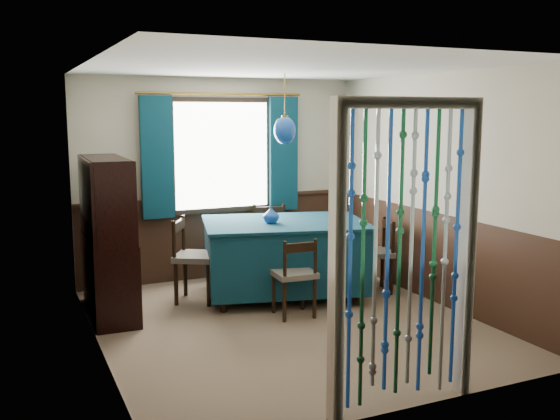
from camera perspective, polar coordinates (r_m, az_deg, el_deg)
name	(u,v)px	position (r m, az deg, el deg)	size (l,w,h in m)	color
floor	(287,323)	(6.32, 0.65, -10.28)	(4.00, 4.00, 0.00)	brown
ceiling	(288,67)	(5.98, 0.70, 12.96)	(4.00, 4.00, 0.00)	silver
wall_back	(221,179)	(7.87, -5.46, 2.84)	(3.60, 3.60, 0.00)	#BDB49B
wall_front	(411,236)	(4.32, 11.90, -2.31)	(3.60, 3.60, 0.00)	#BDB49B
wall_left	(95,211)	(5.52, -16.52, -0.07)	(4.00, 4.00, 0.00)	#BDB49B
wall_right	(438,190)	(6.97, 14.24, 1.82)	(4.00, 4.00, 0.00)	#BDB49B
wainscot_back	(222,238)	(7.97, -5.34, -2.54)	(3.60, 3.60, 0.00)	#331E13
wainscot_front	(406,341)	(4.53, 11.48, -11.62)	(3.60, 3.60, 0.00)	#331E13
wainscot_left	(101,296)	(5.69, -16.04, -7.54)	(4.00, 4.00, 0.00)	#331E13
wainscot_right	(434,257)	(7.09, 13.91, -4.21)	(4.00, 4.00, 0.00)	#331E13
window	(222,155)	(7.80, -5.37, 4.99)	(1.32, 0.12, 1.42)	black
doorway	(405,263)	(4.41, 11.36, -4.73)	(1.16, 0.12, 2.18)	silver
dining_table	(285,254)	(7.07, 0.42, -4.02)	(2.04, 1.64, 0.87)	#0C303F
chair_near	(295,275)	(6.39, 1.37, -5.92)	(0.43, 0.41, 0.83)	black
chair_far	(270,240)	(7.86, -0.91, -2.76)	(0.57, 0.55, 0.92)	black
chair_left	(193,257)	(6.97, -7.93, -4.30)	(0.61, 0.62, 0.93)	black
chair_right	(376,253)	(7.36, 8.78, -3.91)	(0.51, 0.52, 0.86)	black
sideboard	(108,260)	(6.67, -15.45, -4.45)	(0.46, 1.25, 1.63)	black
pendant_lamp	(285,130)	(6.90, 0.43, 7.31)	(0.24, 0.24, 0.77)	olive
vase_table	(271,216)	(6.87, -0.83, -0.51)	(0.16, 0.16, 0.17)	navy
bowl_shelf	(116,209)	(6.31, -14.74, 0.07)	(0.21, 0.21, 0.05)	beige
vase_sideboard	(108,224)	(6.90, -15.44, -1.27)	(0.16, 0.16, 0.17)	beige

